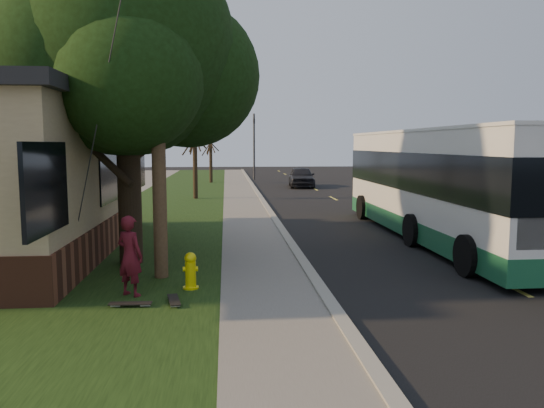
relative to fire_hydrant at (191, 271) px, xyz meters
The scene contains 17 objects.
ground 2.64m from the fire_hydrant, ahead, with size 120.00×120.00×0.00m, color black.
road 11.99m from the fire_hydrant, 56.58° to the left, with size 8.00×80.00×0.01m, color black.
curb 10.34m from the fire_hydrant, 75.43° to the left, with size 0.25×80.00×0.12m, color gray.
sidewalk 10.13m from the fire_hydrant, 80.91° to the left, with size 2.00×80.00×0.08m, color slate.
grass_verge 10.19m from the fire_hydrant, 100.76° to the left, with size 5.00×80.00×0.07m, color black.
fire_hydrant is the anchor object (origin of this frame).
utility_pole 4.37m from the fire_hydrant, 125.38° to the left, with size 2.86×3.21×9.07m.
leafy_tree 5.65m from the fire_hydrant, 120.67° to the left, with size 6.30×6.00×7.80m.
bare_tree_near 18.10m from the fire_hydrant, 92.86° to the left, with size 1.38×1.21×4.31m.
bare_tree_far 30.04m from the fire_hydrant, 90.76° to the left, with size 1.38×1.21×4.03m.
traffic_signal 34.25m from the fire_hydrant, 84.79° to the left, with size 0.18×0.22×5.50m.
transit_bus 9.19m from the fire_hydrant, 35.44° to the left, with size 2.90×12.57×3.40m.
skateboarder 1.25m from the fire_hydrant, 160.08° to the right, with size 0.57×0.37×1.55m, color #53101B.
skateboard_main 1.03m from the fire_hydrant, 104.33° to the right, with size 0.32×0.77×0.07m.
skateboard_spare 1.53m from the fire_hydrant, 131.76° to the right, with size 0.76×0.22×0.07m.
dumpster 8.39m from the fire_hydrant, 129.62° to the left, with size 1.63×1.42×1.24m.
distant_car 26.62m from the fire_hydrant, 77.07° to the left, with size 1.69×4.20×1.43m, color black.
Camera 1 is at (-1.87, -10.50, 2.96)m, focal length 35.00 mm.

